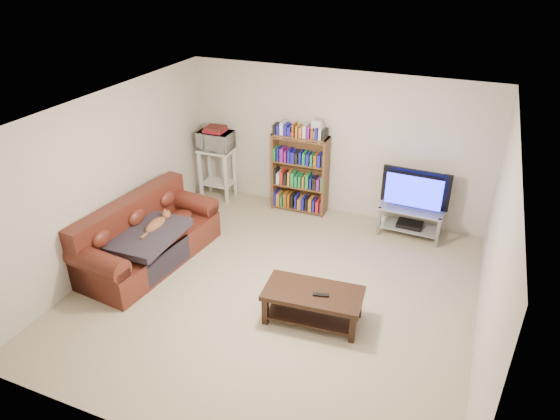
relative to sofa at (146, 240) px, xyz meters
The scene contains 19 objects.
floor 2.04m from the sofa, ahead, with size 5.00×5.00×0.00m, color tan.
ceiling 2.90m from the sofa, ahead, with size 5.00×5.00×0.00m, color white.
wall_back 3.33m from the sofa, 51.19° to the left, with size 5.00×5.00×0.00m, color beige.
wall_front 3.32m from the sofa, 51.06° to the right, with size 5.00×5.00×0.00m, color beige.
wall_left 1.00m from the sofa, behind, with size 5.00×5.00×0.00m, color beige.
wall_right 4.60m from the sofa, ahead, with size 5.00×5.00×0.00m, color beige.
sofa is the anchor object (origin of this frame).
blanket 0.32m from the sofa, 44.56° to the right, with size 0.83×1.07×0.10m, color #2B252F.
cat 0.34m from the sofa, ahead, with size 0.23×0.58×0.17m, color brown, non-canonical shape.
coffee_table 2.68m from the sofa, ahead, with size 1.22×0.69×0.43m.
remote 2.80m from the sofa, ahead, with size 0.19×0.05×0.02m, color black.
tv_stand 4.02m from the sofa, 32.14° to the left, with size 0.98×0.46×0.48m.
television 4.04m from the sofa, 32.14° to the left, with size 1.03×0.14×0.60m, color black.
dvd_player 4.02m from the sofa, 32.14° to the left, with size 0.38×0.27×0.06m, color black.
bookshelf 2.76m from the sofa, 56.72° to the left, with size 0.94×0.31×1.35m.
shelf_clutter 3.02m from the sofa, 55.20° to the left, with size 0.69×0.22×0.28m.
microwave_stand 2.18m from the sofa, 90.09° to the left, with size 0.59×0.43×0.93m.
microwave 2.30m from the sofa, 90.09° to the left, with size 0.58×0.39×0.32m, color silver.
game_boxes 2.37m from the sofa, 90.09° to the left, with size 0.34×0.30×0.05m, color maroon.
Camera 1 is at (2.09, -4.91, 4.07)m, focal length 32.00 mm.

